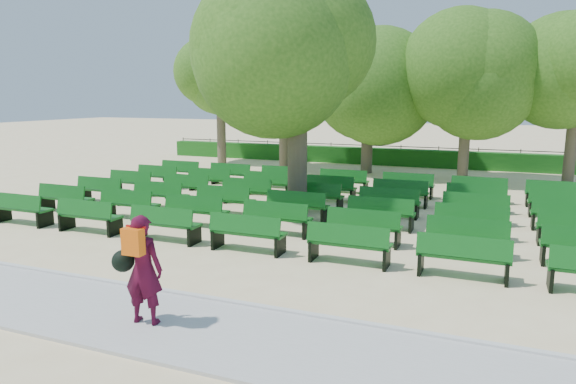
% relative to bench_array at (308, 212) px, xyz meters
% --- Properties ---
extents(ground, '(120.00, 120.00, 0.00)m').
position_rel_bench_array_xyz_m(ground, '(-0.38, -1.00, -0.10)').
color(ground, beige).
extents(paving, '(30.00, 2.20, 0.06)m').
position_rel_bench_array_xyz_m(paving, '(-0.38, -8.40, -0.07)').
color(paving, beige).
rests_on(paving, ground).
extents(curb, '(30.00, 0.12, 0.10)m').
position_rel_bench_array_xyz_m(curb, '(-0.38, -7.25, -0.05)').
color(curb, silver).
rests_on(curb, ground).
extents(hedge, '(26.00, 0.70, 0.90)m').
position_rel_bench_array_xyz_m(hedge, '(-0.38, 13.00, 0.35)').
color(hedge, '#195B18').
rests_on(hedge, ground).
extents(fence, '(26.00, 0.10, 1.02)m').
position_rel_bench_array_xyz_m(fence, '(-0.38, 13.40, -0.10)').
color(fence, black).
rests_on(fence, ground).
extents(tree_line, '(21.80, 6.80, 7.04)m').
position_rel_bench_array_xyz_m(tree_line, '(-0.38, 9.00, -0.10)').
color(tree_line, '#3A6A1C').
rests_on(tree_line, ground).
extents(bench_array, '(1.89, 0.70, 1.17)m').
position_rel_bench_array_xyz_m(bench_array, '(0.00, 0.00, 0.00)').
color(bench_array, '#105C18').
rests_on(bench_array, ground).
extents(tree_among, '(5.09, 5.09, 7.07)m').
position_rel_bench_array_xyz_m(tree_among, '(-0.38, 0.04, 4.65)').
color(tree_among, brown).
rests_on(tree_among, ground).
extents(person, '(0.88, 0.55, 1.81)m').
position_rel_bench_array_xyz_m(person, '(0.19, -8.52, 0.90)').
color(person, '#440920').
rests_on(person, ground).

